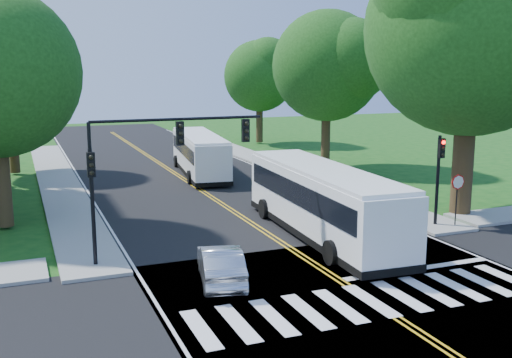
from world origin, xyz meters
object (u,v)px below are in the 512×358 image
signal_ne (439,168)px  hatchback (221,264)px  dark_sedan (294,180)px  bus_lead (322,200)px  suv (319,194)px  bus_follow (200,153)px  signal_nw (151,155)px

signal_ne → hatchback: 12.98m
dark_sedan → bus_lead: bearing=51.5°
hatchback → dark_sedan: hatchback is taller
suv → dark_sedan: size_ratio=1.08×
bus_follow → dark_sedan: bearing=124.5°
dark_sedan → signal_nw: bearing=23.5°
signal_ne → bus_lead: (-6.05, 0.61, -1.23)m
bus_lead → hatchback: (-6.29, -3.94, -1.04)m
signal_ne → hatchback: bearing=-164.9°
bus_follow → dark_sedan: bus_follow is taller
bus_follow → hatchback: (-5.74, -21.88, -0.88)m
bus_lead → dark_sedan: bus_lead is taller
hatchback → suv: size_ratio=0.91×
bus_lead → suv: (2.97, 5.87, -1.09)m
suv → signal_ne: bearing=129.5°
bus_follow → dark_sedan: size_ratio=2.76×
bus_lead → bus_follow: size_ratio=1.09×
bus_lead → signal_ne: bearing=177.3°
signal_ne → suv: (-3.08, 6.48, -2.32)m
suv → dark_sedan: 4.36m
dark_sedan → signal_ne: bearing=83.7°
signal_nw → hatchback: bearing=-62.7°
signal_nw → bus_lead: size_ratio=0.56×
bus_lead → dark_sedan: 10.82m
signal_nw → hatchback: size_ratio=1.71×
bus_lead → dark_sedan: bearing=-105.6°
signal_nw → dark_sedan: signal_nw is taller
bus_follow → bus_lead: bearing=99.0°
bus_follow → suv: bearing=113.5°
signal_ne → bus_follow: signal_ne is taller
signal_ne → bus_lead: bearing=174.3°
signal_ne → bus_lead: size_ratio=0.34×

